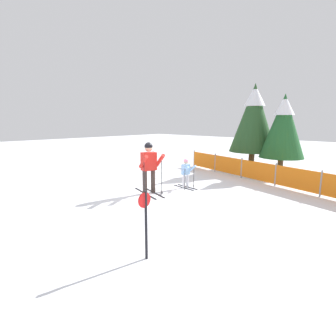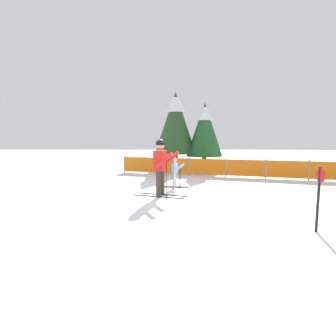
# 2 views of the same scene
# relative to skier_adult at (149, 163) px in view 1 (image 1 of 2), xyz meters

# --- Properties ---
(ground_plane) EXTENTS (60.00, 60.00, 0.00)m
(ground_plane) POSITION_rel_skier_adult_xyz_m (0.10, 0.04, -1.07)
(ground_plane) COLOR white
(skier_adult) EXTENTS (1.72, 0.93, 1.79)m
(skier_adult) POSITION_rel_skier_adult_xyz_m (0.00, 0.00, 0.00)
(skier_adult) COLOR black
(skier_adult) RESTS_ON ground_plane
(skier_child) EXTENTS (1.06, 0.53, 1.11)m
(skier_child) POSITION_rel_skier_adult_xyz_m (0.44, 1.47, -0.42)
(skier_child) COLOR black
(skier_child) RESTS_ON ground_plane
(safety_fence) EXTENTS (11.82, 3.20, 0.90)m
(safety_fence) POSITION_rel_skier_adult_xyz_m (3.62, 3.86, -0.62)
(safety_fence) COLOR gray
(safety_fence) RESTS_ON ground_plane
(conifer_far) EXTENTS (2.35, 2.35, 4.37)m
(conifer_far) POSITION_rel_skier_adult_xyz_m (0.40, 6.89, 1.64)
(conifer_far) COLOR #4C3823
(conifer_far) RESTS_ON ground_plane
(conifer_near) EXTENTS (2.01, 2.01, 3.74)m
(conifer_near) POSITION_rel_skier_adult_xyz_m (2.02, 6.58, 1.24)
(conifer_near) COLOR #4C3823
(conifer_near) RESTS_ON ground_plane
(trail_marker) EXTENTS (0.05, 0.28, 1.29)m
(trail_marker) POSITION_rel_skier_adult_xyz_m (3.24, -3.05, -0.27)
(trail_marker) COLOR black
(trail_marker) RESTS_ON ground_plane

